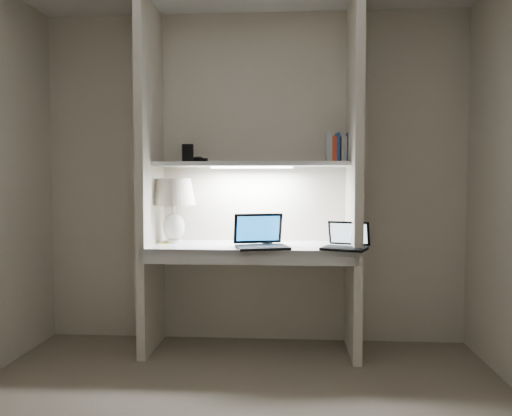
# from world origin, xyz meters

# --- Properties ---
(back_wall) EXTENTS (3.20, 0.01, 2.50)m
(back_wall) POSITION_xyz_m (0.00, 1.50, 1.25)
(back_wall) COLOR beige
(back_wall) RESTS_ON floor
(alcove_panel_left) EXTENTS (0.06, 0.55, 2.50)m
(alcove_panel_left) POSITION_xyz_m (-0.73, 1.23, 1.25)
(alcove_panel_left) COLOR beige
(alcove_panel_left) RESTS_ON floor
(alcove_panel_right) EXTENTS (0.06, 0.55, 2.50)m
(alcove_panel_right) POSITION_xyz_m (0.73, 1.23, 1.25)
(alcove_panel_right) COLOR beige
(alcove_panel_right) RESTS_ON floor
(desk) EXTENTS (1.40, 0.55, 0.04)m
(desk) POSITION_xyz_m (0.00, 1.23, 0.75)
(desk) COLOR white
(desk) RESTS_ON alcove_panel_left
(desk_apron) EXTENTS (1.46, 0.03, 0.10)m
(desk_apron) POSITION_xyz_m (0.00, 0.96, 0.72)
(desk_apron) COLOR silver
(desk_apron) RESTS_ON desk
(shelf) EXTENTS (1.40, 0.36, 0.03)m
(shelf) POSITION_xyz_m (0.00, 1.32, 1.35)
(shelf) COLOR silver
(shelf) RESTS_ON back_wall
(strip_light) EXTENTS (0.60, 0.04, 0.02)m
(strip_light) POSITION_xyz_m (0.00, 1.32, 1.33)
(strip_light) COLOR white
(strip_light) RESTS_ON shelf
(table_lamp) EXTENTS (0.32, 0.32, 0.48)m
(table_lamp) POSITION_xyz_m (-0.58, 1.32, 1.09)
(table_lamp) COLOR white
(table_lamp) RESTS_ON desk
(laptop_main) EXTENTS (0.41, 0.38, 0.23)m
(laptop_main) POSITION_xyz_m (0.08, 1.08, 0.82)
(laptop_main) COLOR black
(laptop_main) RESTS_ON desk
(laptop_netbook) EXTENTS (0.35, 0.33, 0.18)m
(laptop_netbook) POSITION_xyz_m (0.66, 1.04, 0.81)
(laptop_netbook) COLOR black
(laptop_netbook) RESTS_ON desk
(speaker) EXTENTS (0.11, 0.09, 0.14)m
(speaker) POSITION_xyz_m (0.00, 1.34, 0.84)
(speaker) COLOR silver
(speaker) RESTS_ON desk
(mouse) EXTENTS (0.13, 0.10, 0.04)m
(mouse) POSITION_xyz_m (0.11, 1.28, 0.79)
(mouse) COLOR black
(mouse) RESTS_ON desk
(cable_coil) EXTENTS (0.12, 0.12, 0.01)m
(cable_coil) POSITION_xyz_m (0.02, 1.14, 0.78)
(cable_coil) COLOR black
(cable_coil) RESTS_ON desk
(sticky_note) EXTENTS (0.08, 0.08, 0.00)m
(sticky_note) POSITION_xyz_m (-0.64, 1.27, 0.77)
(sticky_note) COLOR #FFF835
(sticky_note) RESTS_ON desk
(book_row) EXTENTS (0.20, 0.14, 0.22)m
(book_row) POSITION_xyz_m (0.65, 1.42, 1.47)
(book_row) COLOR #BDBDBD
(book_row) RESTS_ON shelf
(shelf_box) EXTENTS (0.09, 0.08, 0.14)m
(shelf_box) POSITION_xyz_m (-0.48, 1.37, 1.43)
(shelf_box) COLOR black
(shelf_box) RESTS_ON shelf
(shelf_gadget) EXTENTS (0.13, 0.11, 0.05)m
(shelf_gadget) POSITION_xyz_m (-0.41, 1.41, 1.39)
(shelf_gadget) COLOR black
(shelf_gadget) RESTS_ON shelf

